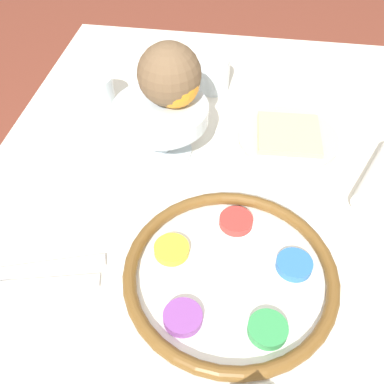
# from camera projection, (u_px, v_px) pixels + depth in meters

# --- Properties ---
(dining_table) EXTENTS (1.30, 0.93, 0.78)m
(dining_table) POSITION_uv_depth(u_px,v_px,m) (219.00, 334.00, 1.02)
(dining_table) COLOR silver
(dining_table) RESTS_ON ground_plane
(seder_plate) EXTENTS (0.31, 0.31, 0.03)m
(seder_plate) POSITION_uv_depth(u_px,v_px,m) (230.00, 275.00, 0.66)
(seder_plate) COLOR white
(seder_plate) RESTS_ON dining_table
(fruit_stand) EXTENTS (0.17, 0.17, 0.11)m
(fruit_stand) POSITION_uv_depth(u_px,v_px,m) (161.00, 118.00, 0.81)
(fruit_stand) COLOR silver
(fruit_stand) RESTS_ON dining_table
(orange_fruit) EXTENTS (0.09, 0.09, 0.09)m
(orange_fruit) POSITION_uv_depth(u_px,v_px,m) (174.00, 83.00, 0.76)
(orange_fruit) COLOR orange
(orange_fruit) RESTS_ON fruit_stand
(coconut) EXTENTS (0.11, 0.11, 0.11)m
(coconut) POSITION_uv_depth(u_px,v_px,m) (169.00, 74.00, 0.76)
(coconut) COLOR brown
(coconut) RESTS_ON fruit_stand
(bread_plate) EXTENTS (0.20, 0.20, 0.02)m
(bread_plate) POSITION_uv_depth(u_px,v_px,m) (288.00, 136.00, 0.89)
(bread_plate) COLOR beige
(bread_plate) RESTS_ON dining_table
(napkin_roll) EXTENTS (0.17, 0.11, 0.05)m
(napkin_roll) POSITION_uv_depth(u_px,v_px,m) (380.00, 175.00, 0.79)
(napkin_roll) COLOR white
(napkin_roll) RESTS_ON dining_table
(cup_near) EXTENTS (0.07, 0.07, 0.08)m
(cup_near) POSITION_uv_depth(u_px,v_px,m) (98.00, 93.00, 0.94)
(cup_near) COLOR silver
(cup_near) RESTS_ON dining_table
(cup_far) EXTENTS (0.07, 0.07, 0.08)m
(cup_far) POSITION_uv_depth(u_px,v_px,m) (214.00, 74.00, 0.99)
(cup_far) COLOR silver
(cup_far) RESTS_ON dining_table
(fork_left) EXTENTS (0.07, 0.19, 0.01)m
(fork_left) POSITION_uv_depth(u_px,v_px,m) (34.00, 285.00, 0.66)
(fork_left) COLOR silver
(fork_left) RESTS_ON dining_table
(fork_right) EXTENTS (0.08, 0.19, 0.01)m
(fork_right) POSITION_uv_depth(u_px,v_px,m) (41.00, 268.00, 0.68)
(fork_right) COLOR silver
(fork_right) RESTS_ON dining_table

